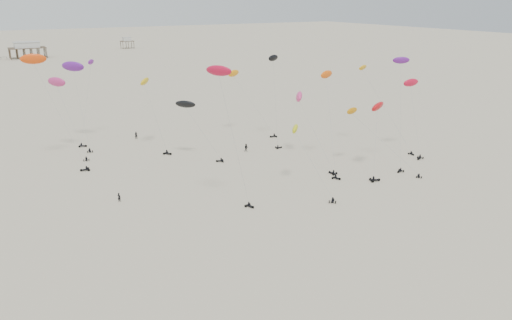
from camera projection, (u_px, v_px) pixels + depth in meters
ground_plane at (107, 97)px, 186.08m from camera, size 900.00×900.00×0.00m
pavilion_main at (28, 51)px, 303.60m from camera, size 21.00×13.00×9.80m
pavilion_small at (127, 43)px, 361.72m from camera, size 9.00×7.00×8.00m
rig_0 at (329, 99)px, 106.55m from camera, size 8.28×13.90×22.12m
rig_1 at (370, 128)px, 107.15m from camera, size 9.02×16.75×19.24m
rig_2 at (401, 94)px, 103.97m from camera, size 4.37×6.24×23.97m
rig_3 at (377, 92)px, 119.41m from camera, size 7.96×15.18×22.89m
rig_4 at (225, 96)px, 82.11m from camera, size 7.40×5.69×25.31m
rig_5 at (305, 148)px, 95.29m from camera, size 3.66×15.34×15.56m
rig_6 at (150, 98)px, 118.66m from camera, size 5.22×11.84×17.85m
rig_7 at (275, 80)px, 123.85m from camera, size 5.91×9.72×22.21m
rig_8 at (303, 106)px, 112.28m from camera, size 4.44×18.73×19.36m
rig_9 at (191, 112)px, 112.63m from camera, size 8.52×10.62×14.57m
rig_10 at (87, 101)px, 125.15m from camera, size 8.08×9.41×20.91m
rig_11 at (413, 101)px, 116.74m from camera, size 6.56×9.59×17.77m
rig_12 at (243, 87)px, 132.35m from camera, size 10.19×11.91×18.85m
rig_13 at (377, 121)px, 103.35m from camera, size 9.23×9.39×15.45m
rig_14 at (74, 75)px, 122.86m from camera, size 6.10×14.98×21.62m
rig_15 at (61, 93)px, 115.68m from camera, size 5.93×14.27×19.09m
rig_16 at (42, 78)px, 105.49m from camera, size 10.15×12.45×25.20m
spectator_0 at (119, 202)px, 90.96m from camera, size 0.84×0.87×1.98m
spectator_1 at (246, 151)px, 120.50m from camera, size 1.27×1.13×2.24m
spectator_3 at (136, 139)px, 131.22m from camera, size 0.96×0.77×2.31m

